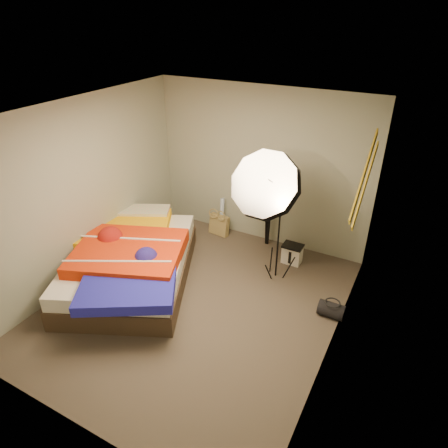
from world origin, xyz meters
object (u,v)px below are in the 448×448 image
Objects in this scene: duffel_bag at (331,310)px; bed at (130,260)px; camera_tripod at (269,201)px; camera_case at (292,254)px; photo_umbrella at (267,186)px; wrapping_roll at (222,216)px; tote_bag at (219,225)px.

duffel_bag is 0.12× the size of bed.
duffel_bag is at bearing -41.65° from camera_tripod.
bed reaches higher than duffel_bag.
photo_umbrella reaches higher than camera_case.
bed is at bearing -125.87° from camera_tripod.
wrapping_roll is 1.89m from bed.
camera_tripod is at bearing 54.13° from bed.
duffel_bag is 0.16× the size of photo_umbrella.
camera_case is (1.39, -0.32, -0.17)m from wrapping_roll.
camera_tripod is (-0.55, 0.33, 0.64)m from camera_case.
camera_tripod reaches higher than bed.
bed is 2.30m from camera_tripod.
camera_tripod is at bearing 13.55° from tote_bag.
tote_bag is 1.42m from camera_case.
photo_umbrella reaches higher than duffel_bag.
photo_umbrella is (1.61, 0.96, 1.10)m from bed.
photo_umbrella is (1.13, -0.86, 1.12)m from wrapping_roll.
tote_bag is 0.18× the size of photo_umbrella.
tote_bag is 1.86m from photo_umbrella.
bed is at bearing -104.64° from wrapping_roll.
camera_tripod is (-0.29, 0.87, -0.65)m from photo_umbrella.
tote_bag is at bearing 74.74° from bed.
wrapping_roll is 1.89× the size of duffel_bag.
tote_bag is 0.26× the size of camera_tripod.
duffel_bag is 2.80m from bed.
camera_tripod is at bearing 108.31° from photo_umbrella.
bed is at bearing -140.97° from camera_case.
camera_case is 0.21× the size of camera_tripod.
photo_umbrella is at bearing -71.69° from camera_tripod.
bed is (-2.72, -0.58, 0.23)m from duffel_bag.
bed is at bearing -167.92° from duffel_bag.
tote_bag reaches higher than duffel_bag.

